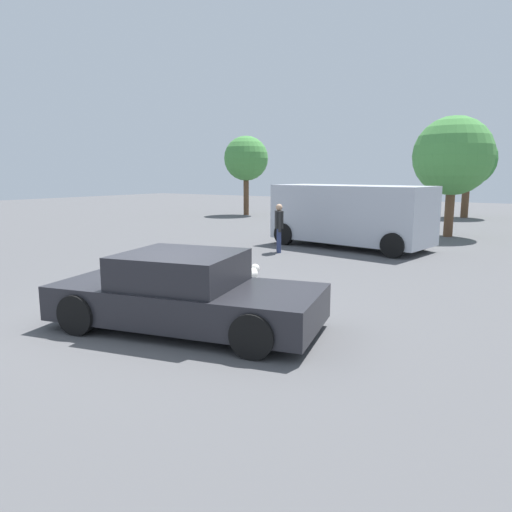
% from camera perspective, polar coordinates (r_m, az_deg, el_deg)
% --- Properties ---
extents(ground_plane, '(80.00, 80.00, 0.00)m').
position_cam_1_polar(ground_plane, '(8.18, -10.19, -7.95)').
color(ground_plane, '#515154').
extents(sedan_foreground, '(4.62, 2.80, 1.23)m').
position_cam_1_polar(sedan_foreground, '(7.78, -8.44, -4.47)').
color(sedan_foreground, '#232328').
rests_on(sedan_foreground, ground_plane).
extents(dog, '(0.37, 0.65, 0.46)m').
position_cam_1_polar(dog, '(10.63, -0.43, -2.04)').
color(dog, white).
rests_on(dog, ground_plane).
extents(van_white, '(5.55, 2.84, 2.10)m').
position_cam_1_polar(van_white, '(16.46, 11.19, 4.95)').
color(van_white, '#B2B7C1').
rests_on(van_white, ground_plane).
extents(pedestrian, '(0.43, 0.48, 1.54)m').
position_cam_1_polar(pedestrian, '(15.11, 2.77, 3.84)').
color(pedestrian, navy).
rests_on(pedestrian, ground_plane).
extents(tree_back_left, '(3.07, 3.07, 4.71)m').
position_cam_1_polar(tree_back_left, '(20.49, 22.51, 10.96)').
color(tree_back_left, brown).
rests_on(tree_back_left, ground_plane).
extents(tree_back_center, '(2.66, 2.66, 4.73)m').
position_cam_1_polar(tree_back_center, '(29.26, -1.20, 11.54)').
color(tree_back_center, brown).
rests_on(tree_back_center, ground_plane).
extents(tree_back_right, '(3.09, 3.09, 4.85)m').
position_cam_1_polar(tree_back_right, '(29.95, 24.04, 10.49)').
color(tree_back_right, brown).
rests_on(tree_back_right, ground_plane).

